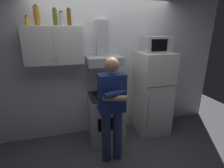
{
  "coord_description": "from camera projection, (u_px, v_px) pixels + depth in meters",
  "views": [
    {
      "loc": [
        -0.7,
        -2.5,
        1.98
      ],
      "look_at": [
        0.0,
        0.0,
        1.15
      ],
      "focal_mm": 26.97,
      "sensor_mm": 36.0,
      "label": 1
    }
  ],
  "objects": [
    {
      "name": "bottle_beer_brown",
      "position": [
        69.0,
        17.0,
        2.65
      ],
      "size": [
        0.06,
        0.06,
        0.26
      ],
      "color": "brown",
      "rests_on": "upper_cabinet"
    },
    {
      "name": "range_hood",
      "position": [
        103.0,
        53.0,
        2.92
      ],
      "size": [
        0.6,
        0.44,
        0.75
      ],
      "color": "#B7BABF"
    },
    {
      "name": "refrigerator",
      "position": [
        153.0,
        93.0,
        3.29
      ],
      "size": [
        0.6,
        0.62,
        1.6
      ],
      "color": "white",
      "rests_on": "ground_plane"
    },
    {
      "name": "microwave",
      "position": [
        156.0,
        44.0,
        3.02
      ],
      "size": [
        0.48,
        0.37,
        0.28
      ],
      "color": "#B7BABF",
      "rests_on": "refrigerator"
    },
    {
      "name": "bottle_spice_jar",
      "position": [
        27.0,
        21.0,
        2.48
      ],
      "size": [
        0.05,
        0.05,
        0.14
      ],
      "color": "gold",
      "rests_on": "upper_cabinet"
    },
    {
      "name": "bottle_olive_oil",
      "position": [
        55.0,
        17.0,
        2.54
      ],
      "size": [
        0.07,
        0.07,
        0.25
      ],
      "color": "#4C6B19",
      "rests_on": "upper_cabinet"
    },
    {
      "name": "person_standing",
      "position": [
        112.0,
        108.0,
        2.45
      ],
      "size": [
        0.38,
        0.33,
        1.64
      ],
      "color": "navy",
      "rests_on": "ground_plane"
    },
    {
      "name": "upper_cabinet",
      "position": [
        54.0,
        46.0,
        2.67
      ],
      "size": [
        0.9,
        0.37,
        0.6
      ],
      "color": "silver"
    },
    {
      "name": "bottle_liquor_amber",
      "position": [
        37.0,
        16.0,
        2.5
      ],
      "size": [
        0.08,
        0.08,
        0.29
      ],
      "color": "#B7721E",
      "rests_on": "upper_cabinet"
    },
    {
      "name": "ground_plane",
      "position": [
        112.0,
        144.0,
        3.08
      ],
      "size": [
        7.0,
        7.0,
        0.0
      ],
      "primitive_type": "plane",
      "color": "#4C4C51"
    },
    {
      "name": "back_wall_tiled",
      "position": [
        104.0,
        65.0,
        3.22
      ],
      "size": [
        4.8,
        0.1,
        2.7
      ],
      "primitive_type": "cube",
      "color": "white",
      "rests_on": "ground_plane"
    },
    {
      "name": "stove_oven",
      "position": [
        106.0,
        117.0,
        3.16
      ],
      "size": [
        0.6,
        0.62,
        0.87
      ],
      "color": "silver",
      "rests_on": "ground_plane"
    },
    {
      "name": "bottle_canister_steel",
      "position": [
        61.0,
        19.0,
        2.57
      ],
      "size": [
        0.08,
        0.08,
        0.21
      ],
      "color": "#B2B5BA",
      "rests_on": "upper_cabinet"
    }
  ]
}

